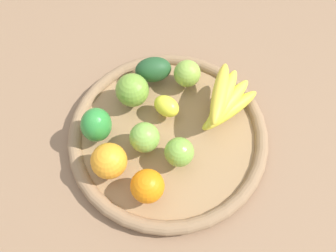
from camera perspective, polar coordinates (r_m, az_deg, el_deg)
ground_plane at (r=0.81m, az=-0.00°, el=-1.93°), size 2.40×2.40×0.00m
basket at (r=0.80m, az=-0.00°, el=-1.37°), size 0.47×0.47×0.04m
apple_3 at (r=0.73m, az=-4.02°, el=-1.95°), size 0.09×0.09×0.07m
lemon_0 at (r=0.78m, az=-0.26°, el=3.40°), size 0.07×0.06×0.05m
banana_bunch at (r=0.78m, az=9.72°, el=4.22°), size 0.12×0.17×0.08m
apple_0 at (r=0.79m, az=-6.12°, el=6.11°), size 0.10×0.10×0.08m
apple_1 at (r=0.83m, az=3.29°, el=8.94°), size 0.08×0.08×0.07m
avocado at (r=0.84m, az=-2.54°, el=9.59°), size 0.11×0.10×0.06m
bell_pepper at (r=0.75m, az=-12.14°, el=0.19°), size 0.08×0.08×0.08m
apple_2 at (r=0.72m, az=1.93°, el=-4.47°), size 0.09×0.09×0.06m
orange_0 at (r=0.69m, az=-3.53°, el=-10.19°), size 0.10×0.10×0.07m
orange_1 at (r=0.72m, az=-10.03°, el=-5.89°), size 0.08×0.08×0.08m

